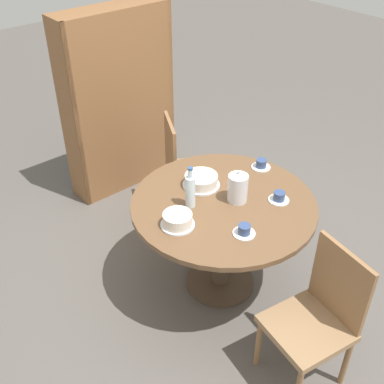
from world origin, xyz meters
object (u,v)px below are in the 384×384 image
at_px(water_bottle, 190,191).
at_px(cake_main, 201,181).
at_px(coffee_pot, 238,187).
at_px(cup_a, 261,164).
at_px(cup_c, 279,197).
at_px(bookshelf, 121,106).
at_px(cup_b, 244,231).
at_px(chair_a, 317,317).
at_px(cake_second, 178,220).
at_px(chair_b, 187,167).

distance_m(water_bottle, cake_main, 0.25).
distance_m(coffee_pot, cup_a, 0.45).
height_order(coffee_pot, cake_main, coffee_pot).
bearing_deg(cup_c, bookshelf, 91.44).
height_order(bookshelf, cup_b, bookshelf).
bearing_deg(coffee_pot, chair_a, -101.27).
height_order(cake_second, cup_a, cake_second).
bearing_deg(cup_a, coffee_pot, -157.36).
xyz_separation_m(chair_a, chair_b, (0.43, 1.67, 0.00)).
bearing_deg(bookshelf, cake_second, 68.44).
bearing_deg(cake_second, coffee_pot, -5.83).
bearing_deg(chair_a, cake_second, -151.49).
bearing_deg(chair_b, cup_a, -140.21).
xyz_separation_m(cake_second, cup_b, (0.25, -0.32, -0.02)).
xyz_separation_m(bookshelf, cake_second, (-0.62, -1.57, 0.00)).
bearing_deg(cake_second, chair_a, -71.38).
relative_size(cake_main, cup_c, 1.85).
distance_m(chair_b, coffee_pot, 0.96).
distance_m(chair_a, chair_b, 1.73).
height_order(cake_second, cup_b, cake_second).
height_order(cake_main, cup_c, cake_main).
bearing_deg(cup_c, chair_a, -119.73).
xyz_separation_m(coffee_pot, cake_main, (-0.07, 0.28, -0.06)).
distance_m(chair_a, water_bottle, 1.06).
height_order(cake_main, cake_second, cake_second).
relative_size(bookshelf, cake_main, 6.35).
bearing_deg(chair_b, cake_second, 165.40).
bearing_deg(cup_b, bookshelf, 78.98).
relative_size(cup_a, cup_b, 1.00).
height_order(chair_a, cup_a, chair_a).
relative_size(bookshelf, coffee_pot, 7.04).
bearing_deg(chair_a, cup_a, 160.00).
bearing_deg(cup_b, cake_second, 128.60).
height_order(chair_a, bookshelf, bookshelf).
bearing_deg(water_bottle, chair_b, 52.03).
relative_size(bookshelf, cup_c, 11.74).
xyz_separation_m(water_bottle, cup_b, (0.06, -0.42, -0.09)).
xyz_separation_m(cake_main, cup_b, (-0.14, -0.55, -0.01)).
relative_size(chair_b, coffee_pot, 3.95).
xyz_separation_m(bookshelf, cup_c, (0.05, -1.80, -0.01)).
distance_m(coffee_pot, cup_c, 0.28).
distance_m(chair_b, water_bottle, 0.96).
bearing_deg(coffee_pot, water_bottle, 150.95).
relative_size(chair_a, coffee_pot, 3.95).
distance_m(chair_b, bookshelf, 0.84).
bearing_deg(bookshelf, cup_a, 99.75).
bearing_deg(chair_a, bookshelf, -177.70).
distance_m(chair_b, cake_second, 1.12).
bearing_deg(chair_a, cake_main, -175.03).
height_order(coffee_pot, cake_second, coffee_pot).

